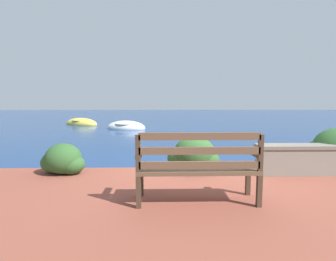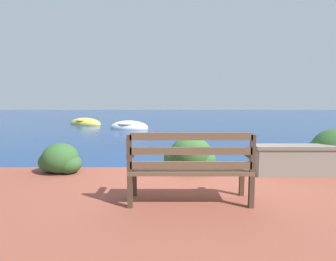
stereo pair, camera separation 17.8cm
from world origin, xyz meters
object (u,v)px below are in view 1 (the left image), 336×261
rowboat_nearest (126,127)px  rowboat_mid (81,124)px  park_bench (198,166)px  mooring_buoy (125,124)px

rowboat_nearest → rowboat_mid: rowboat_nearest is taller
park_bench → rowboat_nearest: (-2.42, 11.14, -0.63)m
rowboat_nearest → mooring_buoy: 1.91m
park_bench → rowboat_mid: (-5.63, 13.66, -0.64)m
rowboat_nearest → mooring_buoy: (-0.35, 1.88, 0.01)m
rowboat_nearest → mooring_buoy: bearing=119.7°
rowboat_mid → park_bench: bearing=144.6°
rowboat_nearest → rowboat_mid: size_ratio=0.91×
rowboat_mid → mooring_buoy: rowboat_mid is taller
rowboat_mid → mooring_buoy: size_ratio=5.59×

